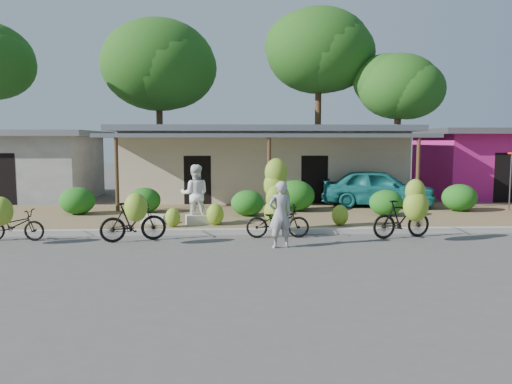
% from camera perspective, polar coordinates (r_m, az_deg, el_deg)
% --- Properties ---
extents(ground, '(100.00, 100.00, 0.00)m').
position_cam_1_polar(ground, '(12.68, 3.30, -6.45)').
color(ground, '#4F4C4A').
rests_on(ground, ground).
extents(sidewalk, '(60.00, 6.00, 0.12)m').
position_cam_1_polar(sidewalk, '(17.57, 1.73, -2.78)').
color(sidewalk, olive).
rests_on(sidewalk, ground).
extents(curb, '(60.00, 0.25, 0.15)m').
position_cam_1_polar(curb, '(14.62, 2.54, -4.49)').
color(curb, '#A8A399').
rests_on(curb, ground).
extents(shop_main, '(13.00, 8.50, 3.35)m').
position_cam_1_polar(shop_main, '(23.31, 0.73, 3.46)').
color(shop_main, beige).
rests_on(shop_main, ground).
extents(shop_pink, '(6.00, 6.00, 3.25)m').
position_cam_1_polar(shop_pink, '(26.12, 24.43, 3.08)').
color(shop_pink, '#C51E7F').
rests_on(shop_pink, ground).
extents(shop_grey, '(7.00, 6.00, 3.15)m').
position_cam_1_polar(shop_grey, '(25.32, -25.03, 2.86)').
color(shop_grey, '#A8A8A3').
rests_on(shop_grey, ground).
extents(tree_far_center, '(6.32, 6.29, 9.39)m').
position_cam_1_polar(tree_far_center, '(29.11, -11.43, 14.20)').
color(tree_far_center, brown).
rests_on(tree_far_center, ground).
extents(tree_center_right, '(6.05, 6.00, 10.19)m').
position_cam_1_polar(tree_center_right, '(29.75, 6.78, 15.87)').
color(tree_center_right, brown).
rests_on(tree_center_right, ground).
extents(tree_near_right, '(4.53, 4.36, 7.39)m').
position_cam_1_polar(tree_near_right, '(28.42, 15.54, 11.71)').
color(tree_near_right, brown).
rests_on(tree_near_right, ground).
extents(hedge_0, '(1.23, 1.11, 0.96)m').
position_cam_1_polar(hedge_0, '(18.64, -19.75, -0.95)').
color(hedge_0, '#125113').
rests_on(hedge_0, sidewalk).
extents(hedge_1, '(1.16, 1.05, 0.91)m').
position_cam_1_polar(hedge_1, '(18.42, -12.63, -0.91)').
color(hedge_1, '#125113').
rests_on(hedge_1, sidewalk).
extents(hedge_2, '(1.15, 1.03, 0.89)m').
position_cam_1_polar(hedge_2, '(17.21, -0.97, -1.26)').
color(hedge_2, '#125113').
rests_on(hedge_2, sidewalk).
extents(hedge_3, '(1.47, 1.32, 1.15)m').
position_cam_1_polar(hedge_3, '(18.44, 4.46, -0.41)').
color(hedge_3, '#125113').
rests_on(hedge_3, sidewalk).
extents(hedge_4, '(1.16, 1.04, 0.90)m').
position_cam_1_polar(hedge_4, '(17.80, 14.64, -1.20)').
color(hedge_4, '#125113').
rests_on(hedge_4, sidewalk).
extents(hedge_5, '(1.28, 1.15, 1.00)m').
position_cam_1_polar(hedge_5, '(19.85, 22.23, -0.60)').
color(hedge_5, '#125113').
rests_on(hedge_5, sidewalk).
extents(bike_far_left, '(1.65, 1.23, 1.28)m').
position_cam_1_polar(bike_far_left, '(14.90, -26.15, -3.11)').
color(bike_far_left, black).
rests_on(bike_far_left, ground).
extents(bike_left, '(1.83, 1.38, 1.38)m').
position_cam_1_polar(bike_left, '(13.71, -13.80, -3.03)').
color(bike_left, black).
rests_on(bike_left, ground).
extents(bike_center, '(1.76, 1.16, 2.21)m').
position_cam_1_polar(bike_center, '(14.17, 2.38, -1.46)').
color(bike_center, black).
rests_on(bike_center, ground).
extents(bike_right, '(1.85, 1.37, 1.70)m').
position_cam_1_polar(bike_right, '(14.29, 16.78, -2.34)').
color(bike_right, black).
rests_on(bike_right, ground).
extents(loose_banana_a, '(0.46, 0.39, 0.57)m').
position_cam_1_polar(loose_banana_a, '(15.23, -9.48, -2.89)').
color(loose_banana_a, '#94AC2B').
rests_on(loose_banana_a, sidewalk).
extents(loose_banana_b, '(0.53, 0.45, 0.67)m').
position_cam_1_polar(loose_banana_b, '(15.39, -4.69, -2.56)').
color(loose_banana_b, '#94AC2B').
rests_on(loose_banana_b, sidewalk).
extents(loose_banana_c, '(0.51, 0.43, 0.64)m').
position_cam_1_polar(loose_banana_c, '(15.48, 9.59, -2.63)').
color(loose_banana_c, '#94AC2B').
rests_on(loose_banana_c, sidewalk).
extents(sack_near, '(0.92, 0.58, 0.30)m').
position_cam_1_polar(sack_near, '(15.62, -6.43, -3.13)').
color(sack_near, beige).
rests_on(sack_near, sidewalk).
extents(sack_far, '(0.81, 0.51, 0.28)m').
position_cam_1_polar(sack_far, '(16.00, -11.62, -3.04)').
color(sack_far, beige).
rests_on(sack_far, sidewalk).
extents(vendor, '(0.71, 0.56, 1.70)m').
position_cam_1_polar(vendor, '(12.63, 2.78, -2.57)').
color(vendor, gray).
rests_on(vendor, ground).
extents(bystander, '(0.93, 0.74, 1.85)m').
position_cam_1_polar(bystander, '(15.69, -6.99, -0.24)').
color(bystander, white).
rests_on(bystander, sidewalk).
extents(teal_van, '(4.63, 2.73, 1.48)m').
position_cam_1_polar(teal_van, '(20.20, 13.77, 0.46)').
color(teal_van, '#186D6F').
rests_on(teal_van, sidewalk).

